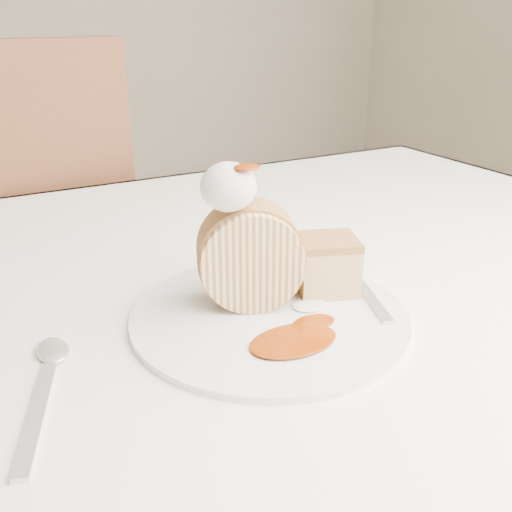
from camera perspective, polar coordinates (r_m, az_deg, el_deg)
table at (r=0.71m, az=-4.97°, el=-8.58°), size 1.40×0.90×0.75m
chair_far at (r=1.25m, az=-23.87°, el=-0.83°), size 0.52×0.52×1.00m
plate at (r=0.57m, az=1.36°, el=-5.97°), size 0.36×0.36×0.01m
roulade_slice at (r=0.57m, az=-0.54°, el=-0.01°), size 0.12×0.09×0.10m
cake_chunk at (r=0.61m, az=7.08°, el=-1.17°), size 0.08×0.07×0.05m
whipped_cream at (r=0.54m, az=-2.78°, el=6.92°), size 0.05×0.05×0.05m
caramel_drizzle at (r=0.52m, az=-0.88°, el=9.50°), size 0.03×0.02×0.01m
caramel_pool at (r=0.52m, az=3.74°, el=-8.42°), size 0.10×0.08×0.00m
fork at (r=0.61m, az=11.19°, el=-3.85°), size 0.08×0.16×0.00m
spoon at (r=0.48m, az=-21.07°, el=-14.60°), size 0.08×0.17×0.00m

